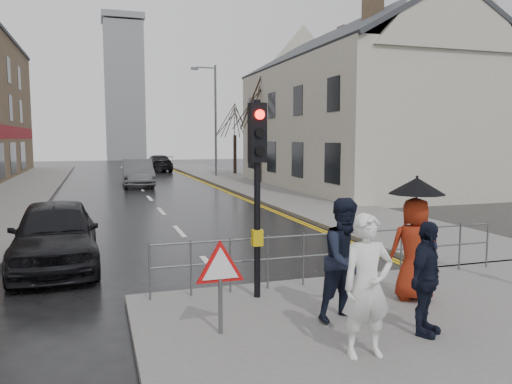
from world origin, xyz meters
TOP-DOWN VIEW (x-y plane):
  - ground at (0.00, 0.00)m, footprint 120.00×120.00m
  - left_pavement at (-6.50, 23.00)m, footprint 4.00×44.00m
  - right_pavement at (6.50, 25.00)m, footprint 4.00×40.00m
  - pavement_bridge_right at (6.50, 3.00)m, footprint 4.00×4.20m
  - building_right_cream at (12.00, 18.00)m, footprint 9.00×16.40m
  - church_tower at (1.50, 62.00)m, footprint 5.00×5.00m
  - traffic_signal_near_left at (0.20, 0.20)m, footprint 0.28×0.27m
  - guard_railing_front at (1.95, 0.60)m, footprint 7.14×0.04m
  - warning_sign at (-0.80, -1.21)m, footprint 0.80×0.07m
  - street_lamp at (5.82, 28.00)m, footprint 1.83×0.25m
  - tree_near at (7.50, 22.00)m, footprint 2.40×2.40m
  - tree_far at (8.00, 30.00)m, footprint 2.40×2.40m
  - pedestrian_a at (0.79, -2.48)m, footprint 0.70×0.49m
  - pedestrian_b at (1.16, -1.25)m, footprint 1.04×0.89m
  - pedestrian_with_umbrella at (2.71, -0.75)m, footprint 1.00×0.96m
  - pedestrian_d at (1.93, -2.12)m, footprint 1.00×0.87m
  - car_parked at (-3.33, 4.00)m, footprint 1.94×4.54m
  - car_mid at (-0.04, 22.99)m, footprint 1.83×4.99m
  - car_far at (2.76, 36.29)m, footprint 2.23×5.02m

SIDE VIEW (x-z plane):
  - ground at x=0.00m, z-range 0.00..0.00m
  - left_pavement at x=-6.50m, z-range 0.00..0.14m
  - right_pavement at x=6.50m, z-range 0.00..0.14m
  - pavement_bridge_right at x=6.50m, z-range 0.00..0.14m
  - car_far at x=2.76m, z-range 0.00..1.43m
  - car_parked at x=-3.33m, z-range 0.00..1.53m
  - car_mid at x=-0.04m, z-range 0.00..1.63m
  - guard_railing_front at x=1.95m, z-range 0.36..1.36m
  - pedestrian_d at x=1.93m, z-range 0.14..1.76m
  - warning_sign at x=-0.80m, z-range 0.37..1.72m
  - pedestrian_a at x=0.79m, z-range 0.14..1.97m
  - pedestrian_b at x=1.16m, z-range 0.14..2.01m
  - pedestrian_with_umbrella at x=2.71m, z-range 0.22..2.33m
  - traffic_signal_near_left at x=0.20m, z-range 0.76..4.16m
  - tree_far at x=8.00m, z-range 1.60..7.24m
  - street_lamp at x=5.82m, z-range 0.71..8.71m
  - building_right_cream at x=12.00m, z-range -0.27..9.83m
  - tree_near at x=7.50m, z-range 1.85..8.43m
  - church_tower at x=1.50m, z-range 0.00..18.00m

